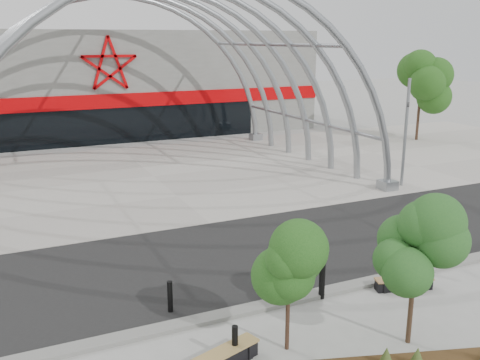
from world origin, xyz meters
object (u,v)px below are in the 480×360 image
object	(u,v)px
street_tree_0	(289,262)
bench_0	(221,360)
street_tree_1	(417,244)
bollard_2	(293,282)
bench_1	(404,284)
signal_pole	(406,131)

from	to	relation	value
street_tree_0	bench_0	size ratio (longest dim) A/B	1.54
street_tree_0	street_tree_1	size ratio (longest dim) A/B	0.87
bench_0	bollard_2	bearing A→B (deg)	35.91
street_tree_0	bench_1	bearing A→B (deg)	15.46
street_tree_0	bench_0	bearing A→B (deg)	-177.76
bench_0	bollard_2	world-z (taller)	bollard_2
street_tree_1	bench_1	world-z (taller)	street_tree_1
signal_pole	street_tree_1	xyz separation A→B (m)	(-9.90, -11.67, -0.23)
street_tree_1	bench_1	distance (m)	3.90
signal_pole	bollard_2	world-z (taller)	signal_pole
bench_1	bollard_2	bearing A→B (deg)	163.75
street_tree_0	street_tree_1	xyz separation A→B (m)	(2.92, -1.01, 0.33)
signal_pole	bench_1	xyz separation A→B (m)	(-8.00, -9.33, -2.70)
street_tree_0	signal_pole	bearing A→B (deg)	39.75
street_tree_1	bollard_2	size ratio (longest dim) A/B	3.75
signal_pole	bench_1	size ratio (longest dim) A/B	3.04
street_tree_0	bollard_2	world-z (taller)	street_tree_0
street_tree_0	bollard_2	bearing A→B (deg)	57.03
street_tree_1	bollard_2	world-z (taller)	street_tree_1
bench_1	street_tree_1	bearing A→B (deg)	-129.06
signal_pole	bench_1	distance (m)	12.58
street_tree_1	bench_1	xyz separation A→B (m)	(1.90, 2.34, -2.47)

